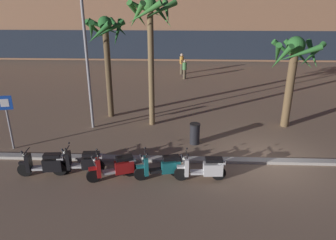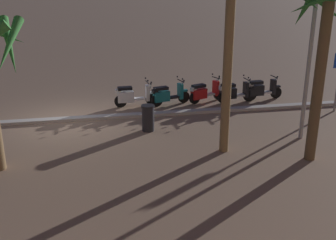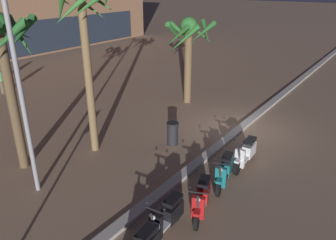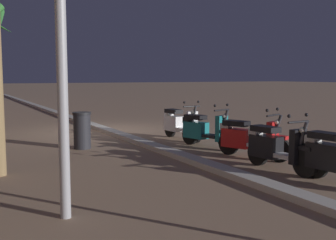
% 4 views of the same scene
% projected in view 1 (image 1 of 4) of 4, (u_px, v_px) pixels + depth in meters
% --- Properties ---
extents(ground_plane, '(200.00, 200.00, 0.00)m').
position_uv_depth(ground_plane, '(268.00, 161.00, 12.68)').
color(ground_plane, '#93755B').
extents(curb_strip, '(60.00, 0.36, 0.12)m').
position_uv_depth(curb_strip, '(269.00, 161.00, 12.58)').
color(curb_strip, '#BCB7AD').
rests_on(curb_strip, ground).
extents(scooter_black_mid_front, '(1.77, 0.56, 1.04)m').
position_uv_depth(scooter_black_mid_front, '(45.00, 164.00, 11.52)').
color(scooter_black_mid_front, black).
rests_on(scooter_black_mid_front, ground).
extents(scooter_black_gap_after_mid, '(1.74, 0.56, 1.17)m').
position_uv_depth(scooter_black_gap_after_mid, '(84.00, 162.00, 11.67)').
color(scooter_black_gap_after_mid, black).
rests_on(scooter_black_gap_after_mid, ground).
extents(scooter_red_mid_centre, '(1.75, 0.86, 1.17)m').
position_uv_depth(scooter_red_mid_centre, '(116.00, 167.00, 11.34)').
color(scooter_red_mid_centre, black).
rests_on(scooter_red_mid_centre, ground).
extents(scooter_teal_last_in_row, '(1.79, 0.74, 1.17)m').
position_uv_depth(scooter_teal_last_in_row, '(163.00, 167.00, 11.39)').
color(scooter_teal_last_in_row, black).
rests_on(scooter_teal_last_in_row, ground).
extents(scooter_white_lead_nearest, '(1.87, 0.56, 1.17)m').
position_uv_depth(scooter_white_lead_nearest, '(205.00, 168.00, 11.24)').
color(scooter_white_lead_nearest, black).
rests_on(scooter_white_lead_nearest, ground).
extents(crossing_sign, '(0.59, 0.18, 2.40)m').
position_uv_depth(crossing_sign, '(7.00, 116.00, 13.20)').
color(crossing_sign, '#939399').
rests_on(crossing_sign, ground).
extents(palm_tree_far_corner, '(2.27, 2.36, 5.26)m').
position_uv_depth(palm_tree_far_corner, '(106.00, 41.00, 16.00)').
color(palm_tree_far_corner, brown).
rests_on(palm_tree_far_corner, ground).
extents(palm_tree_by_mall_entrance, '(2.44, 2.49, 6.12)m').
position_uv_depth(palm_tree_by_mall_entrance, '(151.00, 28.00, 14.61)').
color(palm_tree_by_mall_entrance, olive).
rests_on(palm_tree_by_mall_entrance, ground).
extents(palm_tree_mid_walkway, '(2.44, 2.53, 4.46)m').
position_uv_depth(palm_tree_mid_walkway, '(294.00, 61.00, 14.92)').
color(palm_tree_mid_walkway, brown).
rests_on(palm_tree_mid_walkway, ground).
extents(pedestrian_by_palm_tree, '(0.34, 0.34, 1.51)m').
position_uv_depth(pedestrian_by_palm_tree, '(185.00, 69.00, 24.93)').
color(pedestrian_by_palm_tree, brown).
rests_on(pedestrian_by_palm_tree, ground).
extents(pedestrian_strolling_near_curb, '(0.34, 0.45, 1.73)m').
position_uv_depth(pedestrian_strolling_near_curb, '(182.00, 63.00, 26.50)').
color(pedestrian_strolling_near_curb, brown).
rests_on(pedestrian_strolling_near_curb, ground).
extents(litter_bin, '(0.48, 0.48, 0.95)m').
position_uv_depth(litter_bin, '(195.00, 133.00, 14.05)').
color(litter_bin, '#232328').
rests_on(litter_bin, ground).
extents(street_lamp, '(0.36, 0.36, 6.83)m').
position_uv_depth(street_lamp, '(86.00, 43.00, 14.46)').
color(street_lamp, '#939399').
rests_on(street_lamp, ground).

